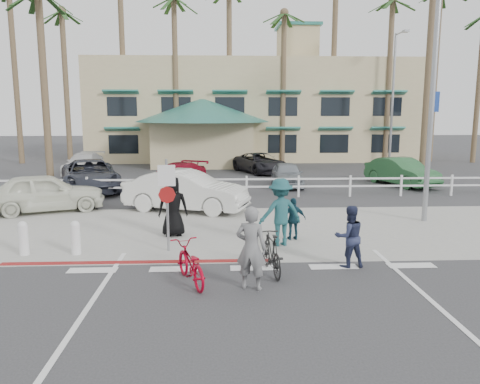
{
  "coord_description": "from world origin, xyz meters",
  "views": [
    {
      "loc": [
        -0.87,
        -10.58,
        3.85
      ],
      "look_at": [
        -0.24,
        3.22,
        1.5
      ],
      "focal_mm": 35.0,
      "sensor_mm": 36.0,
      "label": 1
    }
  ],
  "objects_px": {
    "sign_post": "(167,201)",
    "bike_red": "(190,264)",
    "bike_black": "(271,253)",
    "car_white_sedan": "(186,191)",
    "car_red_compact": "(45,193)"
  },
  "relations": [
    {
      "from": "bike_black",
      "to": "car_white_sedan",
      "type": "bearing_deg",
      "value": -78.85
    },
    {
      "from": "car_white_sedan",
      "to": "bike_black",
      "type": "bearing_deg",
      "value": -141.86
    },
    {
      "from": "sign_post",
      "to": "bike_red",
      "type": "relative_size",
      "value": 1.6
    },
    {
      "from": "bike_black",
      "to": "car_red_compact",
      "type": "xyz_separation_m",
      "value": [
        -8.07,
        7.57,
        0.24
      ]
    },
    {
      "from": "bike_black",
      "to": "car_white_sedan",
      "type": "relative_size",
      "value": 0.35
    },
    {
      "from": "sign_post",
      "to": "car_white_sedan",
      "type": "distance_m",
      "value": 5.52
    },
    {
      "from": "bike_black",
      "to": "bike_red",
      "type": "bearing_deg",
      "value": 9.6
    },
    {
      "from": "bike_black",
      "to": "car_red_compact",
      "type": "bearing_deg",
      "value": -50.89
    },
    {
      "from": "sign_post",
      "to": "bike_black",
      "type": "height_order",
      "value": "sign_post"
    },
    {
      "from": "car_white_sedan",
      "to": "car_red_compact",
      "type": "bearing_deg",
      "value": 108.1
    },
    {
      "from": "bike_red",
      "to": "car_white_sedan",
      "type": "distance_m",
      "value": 8.08
    },
    {
      "from": "bike_red",
      "to": "car_red_compact",
      "type": "bearing_deg",
      "value": -73.6
    },
    {
      "from": "bike_black",
      "to": "car_red_compact",
      "type": "relative_size",
      "value": 0.38
    },
    {
      "from": "sign_post",
      "to": "bike_black",
      "type": "relative_size",
      "value": 1.69
    },
    {
      "from": "sign_post",
      "to": "car_red_compact",
      "type": "relative_size",
      "value": 0.65
    }
  ]
}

